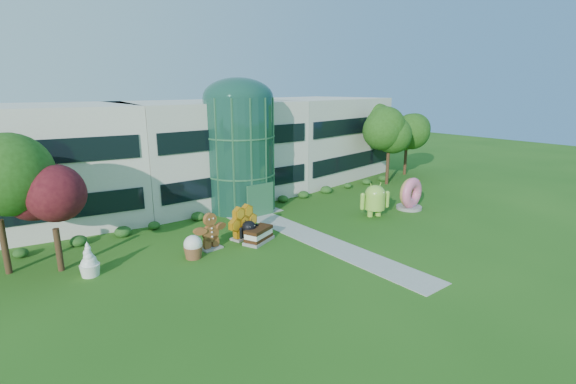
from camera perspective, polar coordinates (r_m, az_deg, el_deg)
ground at (r=29.01m, az=6.45°, el=-7.48°), size 140.00×140.00×0.00m
building at (r=42.08m, az=-10.94°, el=5.74°), size 46.00×15.00×9.30m
atrium at (r=36.88m, az=-6.60°, el=5.12°), size 6.00×6.00×9.80m
walkway at (r=30.35m, az=3.78°, el=-6.37°), size 2.40×20.00×0.04m
tree_red at (r=27.81m, az=-29.28°, el=-3.69°), size 4.00×4.00×6.00m
trees_backdrop at (r=37.84m, az=-7.37°, el=4.25°), size 52.00×8.00×8.40m
android_green at (r=35.77m, az=11.81°, el=-0.81°), size 3.28×2.75×3.17m
android_black at (r=29.58m, az=-5.36°, el=-5.14°), size 1.62×1.10×1.82m
donut at (r=38.66m, az=16.35°, el=-0.16°), size 2.90×1.58×2.91m
gingerbread at (r=28.57m, az=-10.56°, el=-5.24°), size 2.87×1.33×2.57m
ice_cream_sandwich at (r=29.63m, az=-4.04°, el=-5.85°), size 2.66×2.02×1.06m
honeycomb at (r=30.28m, az=-6.16°, el=-4.30°), size 2.98×1.71×2.21m
froyo at (r=26.91m, az=-25.59°, el=-8.26°), size 1.45×1.45×2.07m
cupcake at (r=27.49m, az=-12.85°, el=-7.30°), size 1.51×1.51×1.53m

